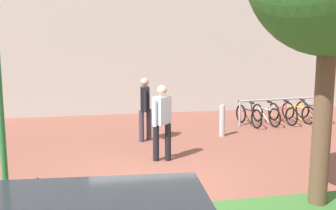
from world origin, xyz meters
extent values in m
plane|color=brown|center=(0.00, 0.00, 0.00)|extent=(60.00, 60.00, 0.00)
cylinder|color=brown|center=(2.26, -1.66, 1.41)|extent=(0.28, 0.28, 2.83)
cylinder|color=#2D7238|center=(-2.28, -1.82, 1.32)|extent=(0.08, 0.08, 2.64)
cylinder|color=black|center=(-2.30, -1.76, 0.55)|extent=(0.84, 0.11, 0.04)
cylinder|color=black|center=(-1.92, -1.72, 0.81)|extent=(0.08, 0.42, 0.04)
cylinder|color=#99999E|center=(3.47, 4.58, 0.40)|extent=(0.06, 0.06, 0.80)
cylinder|color=#99999E|center=(6.60, 4.94, 0.40)|extent=(0.06, 0.06, 0.80)
cylinder|color=#99999E|center=(5.04, 4.76, 0.80)|extent=(3.14, 0.42, 0.06)
torus|color=black|center=(3.85, 4.15, 0.30)|extent=(0.14, 0.61, 0.61)
torus|color=black|center=(3.72, 5.08, 0.30)|extent=(0.14, 0.61, 0.61)
cylinder|color=black|center=(3.79, 4.61, 0.51)|extent=(0.15, 0.77, 0.03)
cylinder|color=black|center=(3.77, 4.70, 0.27)|extent=(0.11, 0.56, 0.40)
cylinder|color=black|center=(3.81, 4.44, 0.62)|extent=(0.03, 0.03, 0.26)
cube|color=black|center=(3.81, 4.44, 0.76)|extent=(0.10, 0.19, 0.05)
cylinder|color=black|center=(3.73, 4.96, 0.75)|extent=(0.39, 0.09, 0.04)
torus|color=black|center=(4.49, 4.20, 0.30)|extent=(0.16, 0.61, 0.61)
torus|color=black|center=(4.33, 5.13, 0.30)|extent=(0.16, 0.61, 0.61)
cylinder|color=silver|center=(4.41, 4.67, 0.51)|extent=(0.17, 0.76, 0.03)
cylinder|color=silver|center=(4.40, 4.76, 0.27)|extent=(0.13, 0.55, 0.40)
cylinder|color=silver|center=(4.44, 4.50, 0.62)|extent=(0.03, 0.03, 0.26)
cube|color=black|center=(4.44, 4.50, 0.76)|extent=(0.10, 0.19, 0.05)
cylinder|color=silver|center=(4.35, 5.02, 0.75)|extent=(0.39, 0.10, 0.04)
torus|color=black|center=(5.12, 4.28, 0.30)|extent=(0.16, 0.61, 0.61)
torus|color=black|center=(4.96, 5.21, 0.30)|extent=(0.16, 0.61, 0.61)
cylinder|color=red|center=(5.04, 4.75, 0.51)|extent=(0.16, 0.76, 0.03)
cylinder|color=red|center=(5.02, 4.84, 0.27)|extent=(0.13, 0.55, 0.40)
cylinder|color=red|center=(5.07, 4.58, 0.62)|extent=(0.03, 0.03, 0.26)
cube|color=black|center=(5.07, 4.58, 0.76)|extent=(0.10, 0.19, 0.05)
cylinder|color=red|center=(4.98, 5.10, 0.75)|extent=(0.39, 0.10, 0.04)
torus|color=black|center=(5.78, 4.39, 0.30)|extent=(0.20, 0.60, 0.61)
torus|color=black|center=(5.55, 5.30, 0.30)|extent=(0.20, 0.60, 0.61)
cylinder|color=gold|center=(5.66, 4.84, 0.51)|extent=(0.22, 0.75, 0.03)
cylinder|color=gold|center=(5.64, 4.93, 0.27)|extent=(0.17, 0.55, 0.40)
cylinder|color=gold|center=(5.70, 4.68, 0.62)|extent=(0.03, 0.03, 0.26)
cube|color=black|center=(5.70, 4.68, 0.76)|extent=(0.12, 0.20, 0.05)
cylinder|color=gold|center=(5.58, 5.19, 0.75)|extent=(0.38, 0.13, 0.04)
torus|color=black|center=(6.43, 4.48, 0.30)|extent=(0.24, 0.59, 0.61)
torus|color=black|center=(6.14, 5.37, 0.30)|extent=(0.24, 0.59, 0.61)
cylinder|color=black|center=(6.29, 4.93, 0.51)|extent=(0.27, 0.74, 0.03)
cylinder|color=black|center=(6.26, 5.02, 0.27)|extent=(0.20, 0.54, 0.40)
cylinder|color=black|center=(6.34, 4.77, 0.62)|extent=(0.03, 0.03, 0.26)
cube|color=black|center=(6.34, 4.77, 0.76)|extent=(0.13, 0.20, 0.05)
cylinder|color=black|center=(6.18, 5.27, 0.75)|extent=(0.38, 0.15, 0.04)
cylinder|color=#ADADB2|center=(2.47, 3.42, 0.45)|extent=(0.16, 0.16, 0.90)
cylinder|color=#383342|center=(0.36, 3.43, 0.42)|extent=(0.14, 0.14, 0.85)
cylinder|color=#383342|center=(0.14, 3.27, 0.42)|extent=(0.14, 0.14, 0.85)
cube|color=black|center=(0.25, 3.35, 1.16)|extent=(0.28, 0.42, 0.62)
cylinder|color=black|center=(0.28, 3.61, 1.13)|extent=(0.09, 0.09, 0.59)
cylinder|color=black|center=(0.22, 3.09, 1.13)|extent=(0.09, 0.09, 0.59)
sphere|color=tan|center=(0.25, 3.35, 1.61)|extent=(0.22, 0.22, 0.22)
cylinder|color=black|center=(0.23, 1.51, 0.42)|extent=(0.14, 0.14, 0.85)
cylinder|color=black|center=(0.50, 1.48, 0.42)|extent=(0.14, 0.14, 0.85)
cube|color=silver|center=(0.37, 1.49, 1.16)|extent=(0.46, 0.45, 0.62)
cylinder|color=silver|center=(0.17, 1.32, 1.13)|extent=(0.09, 0.09, 0.59)
cylinder|color=silver|center=(0.56, 1.67, 1.13)|extent=(0.09, 0.09, 0.59)
sphere|color=tan|center=(0.37, 1.49, 1.61)|extent=(0.22, 0.22, 0.22)
camera|label=1|loc=(-1.19, -6.82, 2.66)|focal=41.26mm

